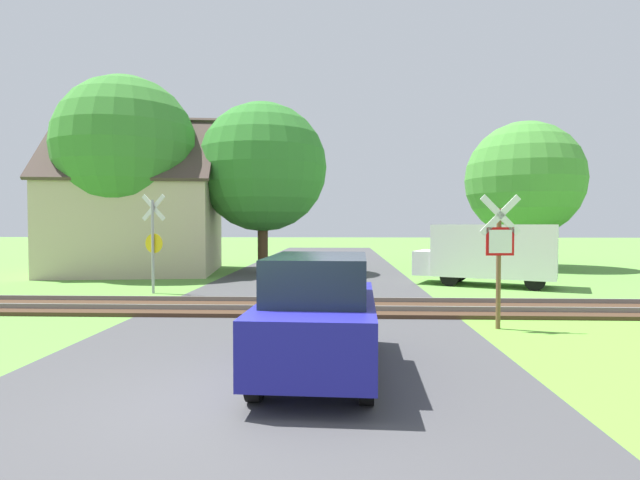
{
  "coord_description": "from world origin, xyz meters",
  "views": [
    {
      "loc": [
        1.08,
        -6.24,
        2.24
      ],
      "look_at": [
        0.5,
        7.82,
        1.8
      ],
      "focal_mm": 28.0,
      "sensor_mm": 36.0,
      "label": 1
    }
  ],
  "objects_px": {
    "tree_center": "(263,168)",
    "tree_left": "(126,147)",
    "crossing_sign_far": "(153,238)",
    "house": "(139,223)",
    "parked_car": "(319,313)",
    "tree_far": "(524,180)",
    "mail_truck": "(489,252)",
    "stop_sign_near": "(499,251)"
  },
  "relations": [
    {
      "from": "tree_center",
      "to": "tree_left",
      "type": "height_order",
      "value": "tree_left"
    },
    {
      "from": "crossing_sign_far",
      "to": "tree_left",
      "type": "relative_size",
      "value": 0.37
    },
    {
      "from": "house",
      "to": "parked_car",
      "type": "relative_size",
      "value": 2.0
    },
    {
      "from": "tree_left",
      "to": "tree_far",
      "type": "xyz_separation_m",
      "value": [
        18.96,
        4.56,
        -1.11
      ]
    },
    {
      "from": "tree_center",
      "to": "tree_left",
      "type": "bearing_deg",
      "value": -165.51
    },
    {
      "from": "mail_truck",
      "to": "tree_far",
      "type": "bearing_deg",
      "value": -3.15
    },
    {
      "from": "crossing_sign_far",
      "to": "parked_car",
      "type": "relative_size",
      "value": 0.79
    },
    {
      "from": "stop_sign_near",
      "to": "crossing_sign_far",
      "type": "bearing_deg",
      "value": -33.63
    },
    {
      "from": "tree_center",
      "to": "tree_far",
      "type": "distance_m",
      "value": 13.49
    },
    {
      "from": "tree_left",
      "to": "tree_far",
      "type": "height_order",
      "value": "tree_left"
    },
    {
      "from": "stop_sign_near",
      "to": "tree_left",
      "type": "xyz_separation_m",
      "value": [
        -12.83,
        10.97,
        3.98
      ]
    },
    {
      "from": "tree_center",
      "to": "tree_far",
      "type": "bearing_deg",
      "value": 13.11
    },
    {
      "from": "crossing_sign_far",
      "to": "tree_left",
      "type": "bearing_deg",
      "value": 135.24
    },
    {
      "from": "house",
      "to": "tree_left",
      "type": "height_order",
      "value": "tree_left"
    },
    {
      "from": "stop_sign_near",
      "to": "house",
      "type": "height_order",
      "value": "house"
    },
    {
      "from": "stop_sign_near",
      "to": "parked_car",
      "type": "xyz_separation_m",
      "value": [
        -3.7,
        -3.23,
        -0.78
      ]
    },
    {
      "from": "stop_sign_near",
      "to": "parked_car",
      "type": "distance_m",
      "value": 4.97
    },
    {
      "from": "stop_sign_near",
      "to": "house",
      "type": "distance_m",
      "value": 17.68
    },
    {
      "from": "house",
      "to": "parked_car",
      "type": "distance_m",
      "value": 17.96
    },
    {
      "from": "mail_truck",
      "to": "crossing_sign_far",
      "type": "bearing_deg",
      "value": 126.39
    },
    {
      "from": "stop_sign_near",
      "to": "mail_truck",
      "type": "bearing_deg",
      "value": -109.62
    },
    {
      "from": "stop_sign_near",
      "to": "parked_car",
      "type": "relative_size",
      "value": 0.71
    },
    {
      "from": "tree_left",
      "to": "parked_car",
      "type": "relative_size",
      "value": 2.15
    },
    {
      "from": "stop_sign_near",
      "to": "parked_car",
      "type": "bearing_deg",
      "value": 36.49
    },
    {
      "from": "parked_car",
      "to": "mail_truck",
      "type": "bearing_deg",
      "value": 64.66
    },
    {
      "from": "stop_sign_near",
      "to": "tree_left",
      "type": "relative_size",
      "value": 0.33
    },
    {
      "from": "crossing_sign_far",
      "to": "tree_far",
      "type": "height_order",
      "value": "tree_far"
    },
    {
      "from": "stop_sign_near",
      "to": "house",
      "type": "bearing_deg",
      "value": -48.34
    },
    {
      "from": "parked_car",
      "to": "tree_center",
      "type": "bearing_deg",
      "value": 104.32
    },
    {
      "from": "stop_sign_near",
      "to": "crossing_sign_far",
      "type": "relative_size",
      "value": 0.89
    },
    {
      "from": "mail_truck",
      "to": "tree_left",
      "type": "bearing_deg",
      "value": 101.91
    },
    {
      "from": "stop_sign_near",
      "to": "mail_truck",
      "type": "xyz_separation_m",
      "value": [
        2.05,
        7.69,
        -0.44
      ]
    },
    {
      "from": "crossing_sign_far",
      "to": "mail_truck",
      "type": "relative_size",
      "value": 0.62
    },
    {
      "from": "tree_left",
      "to": "parked_car",
      "type": "xyz_separation_m",
      "value": [
        9.14,
        -14.2,
        -4.76
      ]
    },
    {
      "from": "tree_far",
      "to": "parked_car",
      "type": "bearing_deg",
      "value": -117.63
    },
    {
      "from": "stop_sign_near",
      "to": "tree_center",
      "type": "height_order",
      "value": "tree_center"
    },
    {
      "from": "stop_sign_near",
      "to": "tree_center",
      "type": "relative_size",
      "value": 0.36
    },
    {
      "from": "stop_sign_near",
      "to": "tree_far",
      "type": "relative_size",
      "value": 0.38
    },
    {
      "from": "tree_center",
      "to": "tree_far",
      "type": "xyz_separation_m",
      "value": [
        13.14,
        3.06,
        -0.34
      ]
    },
    {
      "from": "house",
      "to": "tree_center",
      "type": "height_order",
      "value": "tree_center"
    },
    {
      "from": "house",
      "to": "parked_car",
      "type": "height_order",
      "value": "house"
    },
    {
      "from": "crossing_sign_far",
      "to": "tree_left",
      "type": "xyz_separation_m",
      "value": [
        -3.37,
        5.74,
        3.85
      ]
    }
  ]
}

